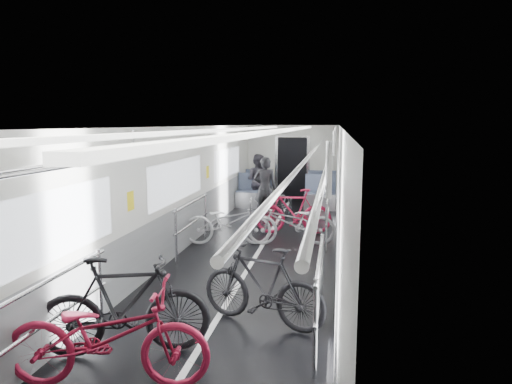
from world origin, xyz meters
TOP-DOWN VIEW (x-y plane):
  - car_shell at (0.00, 1.78)m, footprint 3.02×14.01m
  - bike_left_near at (-0.61, -4.38)m, footprint 2.00×0.96m
  - bike_left_mid at (-0.73, -3.78)m, footprint 1.88×1.04m
  - bike_left_far at (-0.71, 0.79)m, footprint 1.86×0.91m
  - bike_right_near at (0.59, -2.80)m, footprint 1.73×0.95m
  - bike_right_mid at (0.58, 0.96)m, footprint 1.86×0.90m
  - bike_right_far at (0.53, 1.93)m, footprint 1.75×0.72m
  - bike_aisle at (0.02, 3.15)m, footprint 1.06×1.77m
  - person_standing at (-0.32, 3.25)m, footprint 0.62×0.43m
  - person_seated at (-0.88, 5.27)m, footprint 0.85×0.72m

SIDE VIEW (x-z plane):
  - bike_aisle at x=0.02m, z-range 0.00..0.88m
  - bike_left_far at x=-0.71m, z-range 0.00..0.93m
  - bike_right_mid at x=0.58m, z-range 0.00..0.93m
  - bike_right_near at x=0.59m, z-range 0.00..1.00m
  - bike_left_near at x=-0.61m, z-range 0.00..1.01m
  - bike_right_far at x=0.53m, z-range 0.00..1.02m
  - bike_left_mid at x=-0.73m, z-range 0.00..1.09m
  - person_seated at x=-0.88m, z-range 0.00..1.56m
  - person_standing at x=-0.32m, z-range 0.00..1.63m
  - car_shell at x=0.00m, z-range -0.08..2.33m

